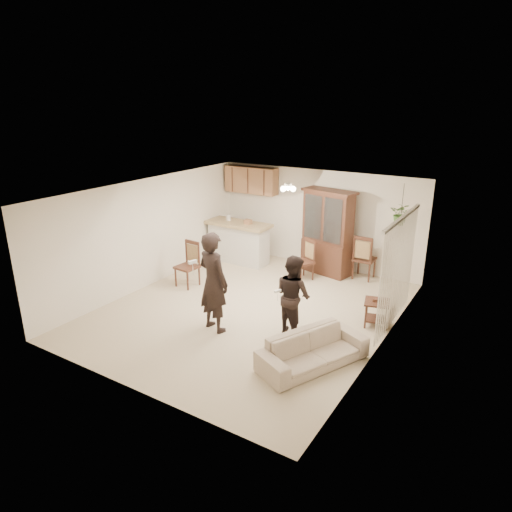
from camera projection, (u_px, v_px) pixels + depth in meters
The scene contains 23 objects.
floor at pixel (250, 310), 9.52m from camera, with size 6.50×6.50×0.00m, color beige.
ceiling at pixel (249, 191), 8.70m from camera, with size 5.50×6.50×0.02m, color silver.
wall_back at pixel (318, 219), 11.72m from camera, with size 5.50×0.02×2.50m, color silver.
wall_front at pixel (127, 315), 6.50m from camera, with size 5.50×0.02×2.50m, color silver.
wall_left at pixel (149, 233), 10.48m from camera, with size 0.02×6.50×2.50m, color silver.
wall_right at pixel (386, 280), 7.74m from camera, with size 0.02×6.50×2.50m, color silver.
breakfast_bar at pixel (239, 244), 12.16m from camera, with size 1.60×0.55×1.00m, color silver.
bar_top at pixel (238, 224), 11.98m from camera, with size 1.75×0.70×0.08m, color tan.
upper_cabinets at pixel (251, 180), 12.24m from camera, with size 1.50×0.34×0.70m, color brown.
vertical_blinds at pixel (397, 272), 8.53m from camera, with size 0.06×2.30×2.10m, color silver, non-canonical shape.
ceiling_fixture at pixel (288, 187), 9.60m from camera, with size 0.36×0.36×0.20m, color beige, non-canonical shape.
hanging_plant at pixel (401, 214), 9.70m from camera, with size 0.43×0.37×0.48m, color #315923.
plant_cord at pixel (403, 199), 9.59m from camera, with size 0.01×0.01×0.65m, color black.
sofa at pixel (313, 345), 7.44m from camera, with size 1.87×0.73×0.73m, color beige.
adult at pixel (213, 285), 8.44m from camera, with size 0.66×0.43×1.80m, color black.
child at pixel (293, 300), 8.37m from camera, with size 0.66×0.51×1.35m, color black.
china_hutch at pixel (327, 233), 11.22m from camera, with size 1.42×0.78×2.11m.
side_table at pixel (376, 313), 8.79m from camera, with size 0.56×0.56×0.56m.
chair_bar at pixel (187, 274), 10.64m from camera, with size 0.51×0.51×1.06m.
chair_hutch_left at pixel (302, 268), 11.03m from camera, with size 0.59×0.59×0.99m.
chair_hutch_right at pixel (364, 266), 11.10m from camera, with size 0.49×0.49×1.11m.
controller_adult at pixel (193, 262), 7.96m from camera, with size 0.05×0.17×0.05m, color white.
controller_child at pixel (278, 291), 8.09m from camera, with size 0.04×0.13×0.04m, color white.
Camera 1 is at (4.65, -7.27, 4.18)m, focal length 32.00 mm.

